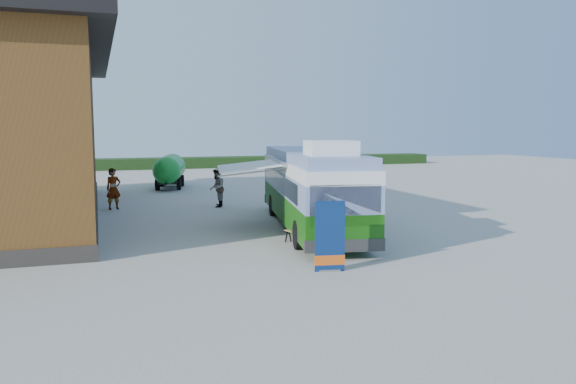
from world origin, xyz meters
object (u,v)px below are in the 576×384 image
object	(u,v)px
bus	(310,186)
picnic_table	(308,227)
person_a	(113,189)
person_b	(217,188)
banner	(330,243)
slurry_tanker	(170,169)

from	to	relation	value
bus	picnic_table	world-z (taller)	bus
picnic_table	person_a	xyz separation A→B (m)	(-6.03, 10.36, 0.47)
person_b	banner	bearing A→B (deg)	18.73
slurry_tanker	person_b	bearing A→B (deg)	-70.47
banner	person_a	xyz separation A→B (m)	(-5.22, 14.16, 0.19)
person_a	slurry_tanker	bearing A→B (deg)	47.15
banner	person_a	world-z (taller)	person_a
person_a	person_b	bearing A→B (deg)	-29.34
picnic_table	slurry_tanker	size ratio (longest dim) A/B	0.26
banner	person_a	size ratio (longest dim) A/B	0.98
banner	person_b	distance (m)	13.36
bus	person_a	size ratio (longest dim) A/B	5.87
slurry_tanker	bus	bearing A→B (deg)	-65.58
bus	banner	bearing A→B (deg)	-95.95
picnic_table	person_b	bearing A→B (deg)	82.43
person_b	picnic_table	bearing A→B (deg)	24.18
banner	slurry_tanker	bearing A→B (deg)	104.23
bus	picnic_table	size ratio (longest dim) A/B	7.94
bus	banner	size ratio (longest dim) A/B	5.97
person_a	bus	bearing A→B (deg)	-67.43
bus	person_b	distance (m)	7.36
slurry_tanker	person_a	bearing A→B (deg)	-100.05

